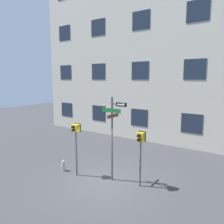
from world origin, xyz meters
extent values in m
plane|color=#38383A|center=(0.00, 0.00, 0.00)|extent=(60.00, 60.00, 0.00)
cube|color=beige|center=(0.00, 7.57, 7.26)|extent=(24.00, 0.60, 14.53)
cube|color=#1E2838|center=(-10.00, 7.25, 1.82)|extent=(1.43, 0.03, 1.34)
cube|color=#1E2838|center=(-6.00, 7.25, 1.82)|extent=(1.43, 0.03, 1.34)
cube|color=#1E2838|center=(-2.00, 7.25, 1.82)|extent=(1.43, 0.03, 1.34)
cube|color=#1E2838|center=(2.00, 7.25, 1.82)|extent=(1.43, 0.03, 1.34)
cube|color=#1E2838|center=(-10.00, 7.25, 5.45)|extent=(1.43, 0.03, 1.34)
cube|color=#1E2838|center=(-6.00, 7.25, 5.45)|extent=(1.43, 0.03, 1.34)
cube|color=#1E2838|center=(-2.00, 7.25, 5.45)|extent=(1.43, 0.03, 1.34)
cube|color=#1E2838|center=(2.00, 7.25, 5.45)|extent=(1.43, 0.03, 1.34)
cube|color=#1E2838|center=(-10.00, 7.25, 9.08)|extent=(1.43, 0.03, 1.34)
cube|color=#1E2838|center=(-6.00, 7.25, 9.08)|extent=(1.43, 0.03, 1.34)
cube|color=#1E2838|center=(-2.00, 7.25, 9.08)|extent=(1.43, 0.03, 1.34)
cube|color=#1E2838|center=(2.00, 7.25, 9.08)|extent=(1.43, 0.03, 1.34)
cylinder|color=#4C4C51|center=(0.15, 0.38, 2.00)|extent=(0.09, 0.09, 4.00)
cube|color=#4C4C51|center=(0.40, 0.38, 3.69)|extent=(0.51, 0.05, 0.05)
cube|color=#196B2D|center=(0.15, 0.32, 3.39)|extent=(1.01, 0.02, 0.19)
cube|color=brown|center=(0.21, 0.38, 3.14)|extent=(0.02, 0.89, 0.16)
cube|color=black|center=(0.66, 0.37, 3.69)|extent=(0.56, 0.02, 0.18)
cube|color=white|center=(0.62, 0.36, 3.69)|extent=(0.32, 0.01, 0.07)
cone|color=white|center=(0.82, 0.36, 3.69)|extent=(0.10, 0.14, 0.14)
cylinder|color=#4C4C51|center=(-1.61, -0.20, 1.14)|extent=(0.08, 0.08, 2.28)
cube|color=gold|center=(-1.61, -0.20, 2.45)|extent=(0.35, 0.26, 0.33)
cube|color=black|center=(-1.61, -0.06, 2.45)|extent=(0.41, 0.02, 0.39)
cylinder|color=black|center=(-1.61, -0.39, 2.52)|extent=(0.12, 0.12, 0.12)
cylinder|color=black|center=(-1.61, -0.39, 2.37)|extent=(0.12, 0.12, 0.12)
cylinder|color=orange|center=(-1.61, -0.34, 2.52)|extent=(0.09, 0.01, 0.09)
cylinder|color=#4C4C51|center=(1.54, 0.59, 1.05)|extent=(0.08, 0.08, 2.10)
cube|color=gold|center=(1.54, 0.59, 2.30)|extent=(0.29, 0.26, 0.40)
cube|color=black|center=(1.54, 0.73, 2.30)|extent=(0.35, 0.02, 0.46)
cylinder|color=black|center=(1.54, 0.40, 2.38)|extent=(0.14, 0.12, 0.14)
cylinder|color=black|center=(1.54, 0.40, 2.21)|extent=(0.14, 0.12, 0.14)
cylinder|color=orange|center=(1.54, 0.45, 2.38)|extent=(0.11, 0.01, 0.11)
cylinder|color=#A5A5A8|center=(-2.56, -0.22, 0.23)|extent=(0.18, 0.18, 0.46)
sphere|color=#A5A5A8|center=(-2.56, -0.22, 0.51)|extent=(0.16, 0.16, 0.16)
cylinder|color=#A5A5A8|center=(-2.69, -0.22, 0.25)|extent=(0.08, 0.06, 0.06)
cylinder|color=#A5A5A8|center=(-2.43, -0.22, 0.25)|extent=(0.08, 0.06, 0.06)
camera|label=1|loc=(5.78, -7.80, 4.82)|focal=35.00mm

